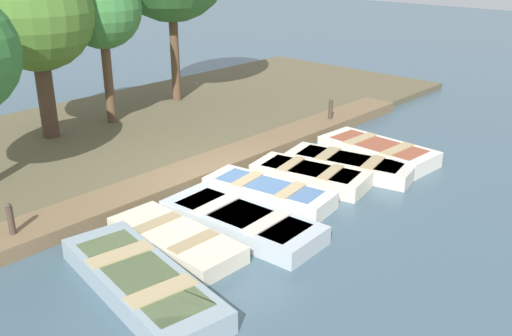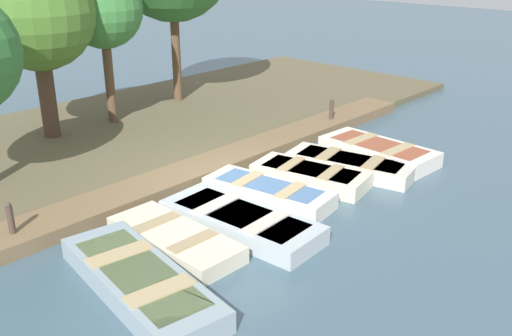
{
  "view_description": "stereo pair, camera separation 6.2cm",
  "coord_description": "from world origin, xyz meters",
  "px_view_note": "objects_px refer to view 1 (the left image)",
  "views": [
    {
      "loc": [
        8.03,
        -8.12,
        5.12
      ],
      "look_at": [
        0.43,
        0.16,
        0.65
      ],
      "focal_mm": 40.0,
      "sensor_mm": 36.0,
      "label": 1
    },
    {
      "loc": [
        8.07,
        -8.07,
        5.12
      ],
      "look_at": [
        0.43,
        0.16,
        0.65
      ],
      "focal_mm": 40.0,
      "sensor_mm": 36.0,
      "label": 2
    }
  ],
  "objects_px": {
    "rowboat_0": "(141,281)",
    "mooring_post_near": "(12,226)",
    "rowboat_4": "(310,175)",
    "park_tree_center": "(101,9)",
    "mooring_post_far": "(330,113)",
    "rowboat_1": "(175,239)",
    "rowboat_3": "(268,192)",
    "rowboat_6": "(378,151)",
    "rowboat_2": "(241,221)",
    "rowboat_5": "(349,165)",
    "park_tree_left": "(35,13)"
  },
  "relations": [
    {
      "from": "rowboat_2",
      "to": "park_tree_center",
      "type": "height_order",
      "value": "park_tree_center"
    },
    {
      "from": "rowboat_3",
      "to": "park_tree_center",
      "type": "height_order",
      "value": "park_tree_center"
    },
    {
      "from": "rowboat_3",
      "to": "rowboat_6",
      "type": "relative_size",
      "value": 0.99
    },
    {
      "from": "rowboat_1",
      "to": "mooring_post_near",
      "type": "relative_size",
      "value": 3.08
    },
    {
      "from": "mooring_post_far",
      "to": "rowboat_1",
      "type": "bearing_deg",
      "value": -74.58
    },
    {
      "from": "rowboat_0",
      "to": "mooring_post_near",
      "type": "xyz_separation_m",
      "value": [
        -2.8,
        -0.69,
        0.25
      ]
    },
    {
      "from": "rowboat_6",
      "to": "park_tree_center",
      "type": "height_order",
      "value": "park_tree_center"
    },
    {
      "from": "park_tree_center",
      "to": "mooring_post_far",
      "type": "bearing_deg",
      "value": 42.82
    },
    {
      "from": "mooring_post_far",
      "to": "rowboat_4",
      "type": "bearing_deg",
      "value": -60.38
    },
    {
      "from": "rowboat_5",
      "to": "mooring_post_far",
      "type": "xyz_separation_m",
      "value": [
        -2.36,
        2.5,
        0.26
      ]
    },
    {
      "from": "rowboat_0",
      "to": "park_tree_center",
      "type": "bearing_deg",
      "value": 157.59
    },
    {
      "from": "rowboat_0",
      "to": "rowboat_3",
      "type": "height_order",
      "value": "rowboat_0"
    },
    {
      "from": "rowboat_4",
      "to": "park_tree_center",
      "type": "relative_size",
      "value": 0.61
    },
    {
      "from": "rowboat_6",
      "to": "mooring_post_far",
      "type": "xyz_separation_m",
      "value": [
        -2.37,
        1.25,
        0.24
      ]
    },
    {
      "from": "rowboat_2",
      "to": "rowboat_6",
      "type": "distance_m",
      "value": 5.12
    },
    {
      "from": "mooring_post_near",
      "to": "mooring_post_far",
      "type": "distance_m",
      "value": 9.61
    },
    {
      "from": "rowboat_2",
      "to": "rowboat_1",
      "type": "bearing_deg",
      "value": -111.36
    },
    {
      "from": "rowboat_4",
      "to": "park_tree_center",
      "type": "height_order",
      "value": "park_tree_center"
    },
    {
      "from": "rowboat_0",
      "to": "rowboat_3",
      "type": "bearing_deg",
      "value": 110.41
    },
    {
      "from": "rowboat_0",
      "to": "rowboat_3",
      "type": "distance_m",
      "value": 3.99
    },
    {
      "from": "rowboat_3",
      "to": "rowboat_4",
      "type": "xyz_separation_m",
      "value": [
        0.07,
        1.35,
        -0.0
      ]
    },
    {
      "from": "rowboat_2",
      "to": "park_tree_center",
      "type": "bearing_deg",
      "value": 160.67
    },
    {
      "from": "rowboat_2",
      "to": "mooring_post_near",
      "type": "xyz_separation_m",
      "value": [
        -2.52,
        -3.24,
        0.26
      ]
    },
    {
      "from": "park_tree_center",
      "to": "rowboat_6",
      "type": "bearing_deg",
      "value": 23.68
    },
    {
      "from": "rowboat_1",
      "to": "mooring_post_near",
      "type": "bearing_deg",
      "value": -136.21
    },
    {
      "from": "rowboat_1",
      "to": "rowboat_3",
      "type": "relative_size",
      "value": 0.93
    },
    {
      "from": "rowboat_5",
      "to": "park_tree_left",
      "type": "xyz_separation_m",
      "value": [
        -7.13,
        -3.74,
        3.28
      ]
    },
    {
      "from": "rowboat_0",
      "to": "rowboat_2",
      "type": "xyz_separation_m",
      "value": [
        -0.28,
        2.55,
        -0.01
      ]
    },
    {
      "from": "rowboat_3",
      "to": "rowboat_5",
      "type": "relative_size",
      "value": 0.93
    },
    {
      "from": "rowboat_0",
      "to": "rowboat_4",
      "type": "distance_m",
      "value": 5.3
    },
    {
      "from": "rowboat_4",
      "to": "mooring_post_far",
      "type": "distance_m",
      "value": 4.23
    },
    {
      "from": "rowboat_2",
      "to": "mooring_post_far",
      "type": "bearing_deg",
      "value": 107.93
    },
    {
      "from": "mooring_post_far",
      "to": "park_tree_left",
      "type": "relative_size",
      "value": 0.18
    },
    {
      "from": "rowboat_5",
      "to": "rowboat_4",
      "type": "bearing_deg",
      "value": -115.47
    },
    {
      "from": "rowboat_3",
      "to": "park_tree_center",
      "type": "distance_m",
      "value": 7.46
    },
    {
      "from": "rowboat_0",
      "to": "rowboat_2",
      "type": "height_order",
      "value": "rowboat_0"
    },
    {
      "from": "rowboat_0",
      "to": "rowboat_6",
      "type": "height_order",
      "value": "rowboat_6"
    },
    {
      "from": "rowboat_1",
      "to": "rowboat_3",
      "type": "height_order",
      "value": "rowboat_3"
    },
    {
      "from": "rowboat_2",
      "to": "rowboat_3",
      "type": "xyz_separation_m",
      "value": [
        -0.51,
        1.36,
        0.0
      ]
    },
    {
      "from": "rowboat_1",
      "to": "rowboat_5",
      "type": "height_order",
      "value": "rowboat_5"
    },
    {
      "from": "rowboat_0",
      "to": "mooring_post_far",
      "type": "relative_size",
      "value": 4.14
    },
    {
      "from": "rowboat_1",
      "to": "mooring_post_near",
      "type": "distance_m",
      "value": 2.89
    },
    {
      "from": "rowboat_4",
      "to": "rowboat_6",
      "type": "distance_m",
      "value": 2.44
    },
    {
      "from": "rowboat_5",
      "to": "park_tree_left",
      "type": "bearing_deg",
      "value": -164.35
    },
    {
      "from": "mooring_post_far",
      "to": "rowboat_6",
      "type": "bearing_deg",
      "value": -27.75
    },
    {
      "from": "rowboat_2",
      "to": "rowboat_3",
      "type": "height_order",
      "value": "rowboat_3"
    },
    {
      "from": "rowboat_5",
      "to": "mooring_post_far",
      "type": "bearing_deg",
      "value": 121.44
    },
    {
      "from": "rowboat_0",
      "to": "mooring_post_near",
      "type": "distance_m",
      "value": 2.9
    },
    {
      "from": "rowboat_1",
      "to": "rowboat_6",
      "type": "xyz_separation_m",
      "value": [
        0.26,
        6.4,
        0.04
      ]
    },
    {
      "from": "rowboat_4",
      "to": "mooring_post_near",
      "type": "relative_size",
      "value": 3.13
    }
  ]
}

